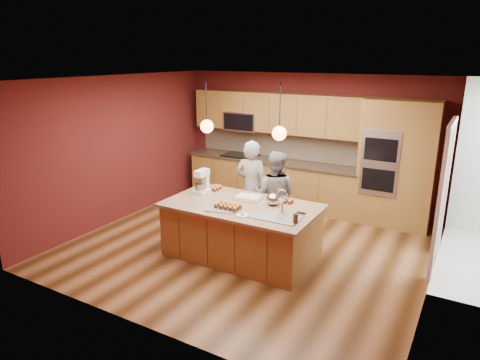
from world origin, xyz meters
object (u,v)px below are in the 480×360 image
Objects in this scene: island at (242,230)px; mixing_bowl at (273,199)px; person_right at (274,195)px; person_left at (252,187)px; stand_mixer at (202,183)px.

mixing_bowl is (0.42, 0.23, 0.51)m from island.
person_left is at bearing -8.01° from person_right.
person_right is (0.44, 0.00, -0.07)m from person_left.
stand_mixer is at bearing -177.12° from mixing_bowl.
person_right is at bearing 37.66° from stand_mixer.
person_left reaches higher than stand_mixer.
island is at bearing -10.89° from stand_mixer.
mixing_bowl is (0.30, -0.68, 0.18)m from person_right.
island is 1.04m from stand_mixer.
stand_mixer is 1.76× the size of mixing_bowl.
person_left is 1.01m from mixing_bowl.
island is at bearing 74.85° from person_right.
stand_mixer is (-0.85, 0.16, 0.59)m from island.
person_right is 1.24m from stand_mixer.
island is 0.69m from mixing_bowl.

